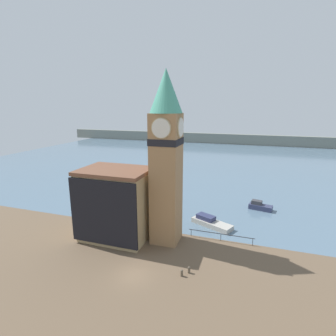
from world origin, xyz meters
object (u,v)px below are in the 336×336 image
object	(u,v)px
clock_tower	(166,155)
pier_building	(116,204)
boat_far	(260,206)
mooring_bollard_near	(182,273)
mooring_bollard_far	(189,269)
boat_near	(211,222)

from	to	relation	value
clock_tower	pier_building	distance (m)	10.46
pier_building	boat_far	distance (m)	27.35
clock_tower	boat_far	distance (m)	24.10
pier_building	mooring_bollard_near	xyz separation A→B (m)	(11.62, -6.01, -4.75)
mooring_bollard_far	mooring_bollard_near	bearing A→B (deg)	-127.85
pier_building	mooring_bollard_near	world-z (taller)	pier_building
pier_building	mooring_bollard_far	size ratio (longest dim) A/B	12.40
boat_near	mooring_bollard_near	distance (m)	14.07
pier_building	mooring_bollard_far	world-z (taller)	pier_building
clock_tower	pier_building	world-z (taller)	clock_tower
boat_far	boat_near	bearing A→B (deg)	-116.25
pier_building	boat_far	size ratio (longest dim) A/B	2.35
clock_tower	boat_far	world-z (taller)	clock_tower
boat_near	mooring_bollard_near	bearing A→B (deg)	-68.90
mooring_bollard_near	boat_near	bearing A→B (deg)	85.78
clock_tower	mooring_bollard_near	world-z (taller)	clock_tower
clock_tower	mooring_bollard_near	size ratio (longest dim) A/B	28.51
pier_building	mooring_bollard_far	bearing A→B (deg)	-22.83
boat_near	mooring_bollard_far	distance (m)	13.20
pier_building	mooring_bollard_near	size ratio (longest dim) A/B	12.46
boat_near	pier_building	bearing A→B (deg)	-122.31
mooring_bollard_far	pier_building	bearing A→B (deg)	157.17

